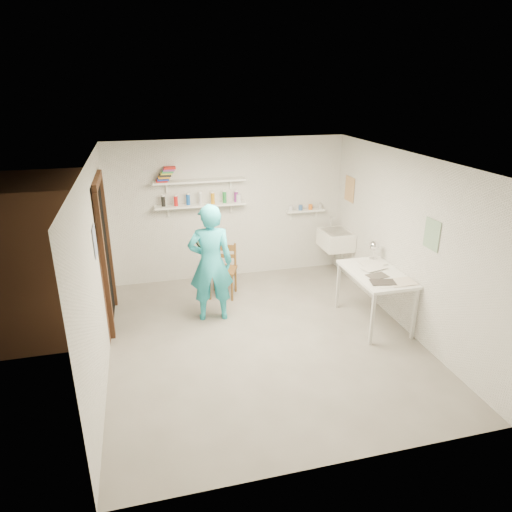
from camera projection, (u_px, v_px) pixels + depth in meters
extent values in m
cube|color=slate|center=(263.00, 339.00, 6.17)|extent=(4.00, 4.50, 0.02)
cube|color=silver|center=(264.00, 159.00, 5.30)|extent=(4.00, 4.50, 0.02)
cube|color=silver|center=(229.00, 210.00, 7.78)|extent=(4.00, 0.02, 2.40)
cube|color=silver|center=(337.00, 353.00, 3.70)|extent=(4.00, 0.02, 2.40)
cube|color=silver|center=(96.00, 271.00, 5.28)|extent=(0.02, 4.50, 2.40)
cube|color=silver|center=(406.00, 243.00, 6.20)|extent=(0.02, 4.50, 2.40)
cube|color=black|center=(105.00, 256.00, 6.30)|extent=(0.02, 0.90, 2.00)
cube|color=brown|center=(50.00, 257.00, 6.12)|extent=(1.40, 1.50, 2.10)
cube|color=brown|center=(97.00, 180.00, 5.93)|extent=(0.06, 1.05, 0.10)
cube|color=brown|center=(105.00, 269.00, 5.86)|extent=(0.06, 0.10, 2.00)
cube|color=brown|center=(108.00, 244.00, 6.76)|extent=(0.06, 0.10, 2.00)
cube|color=white|center=(201.00, 205.00, 7.50)|extent=(1.50, 0.22, 0.03)
cube|color=white|center=(200.00, 181.00, 7.35)|extent=(1.50, 0.22, 0.03)
cube|color=white|center=(305.00, 211.00, 8.04)|extent=(0.70, 0.14, 0.03)
cube|color=#334C7F|center=(95.00, 241.00, 5.20)|extent=(0.01, 0.28, 0.36)
cube|color=#995933|center=(350.00, 189.00, 7.70)|extent=(0.01, 0.34, 0.42)
cube|color=#3F724C|center=(432.00, 234.00, 5.59)|extent=(0.01, 0.30, 0.38)
cube|color=white|center=(336.00, 240.00, 7.86)|extent=(0.48, 0.60, 0.30)
imported|color=#27B0C3|center=(211.00, 263.00, 6.41)|extent=(0.67, 0.47, 1.72)
cylinder|color=beige|center=(206.00, 239.00, 6.50)|extent=(0.31, 0.07, 0.31)
cube|color=brown|center=(223.00, 270.00, 7.25)|extent=(0.53, 0.52, 0.89)
cube|color=white|center=(374.00, 298.00, 6.46)|extent=(0.70, 1.16, 0.78)
sphere|color=silver|center=(374.00, 245.00, 6.71)|extent=(0.15, 0.15, 0.15)
cylinder|color=black|center=(163.00, 201.00, 7.32)|extent=(0.06, 0.06, 0.17)
cylinder|color=red|center=(176.00, 201.00, 7.37)|extent=(0.06, 0.06, 0.17)
cylinder|color=blue|center=(188.00, 200.00, 7.41)|extent=(0.06, 0.06, 0.17)
cylinder|color=white|center=(200.00, 199.00, 7.46)|extent=(0.06, 0.06, 0.17)
cylinder|color=orange|center=(213.00, 198.00, 7.51)|extent=(0.06, 0.06, 0.17)
cylinder|color=#268C3F|center=(224.00, 198.00, 7.55)|extent=(0.06, 0.06, 0.17)
cylinder|color=#8C268C|center=(236.00, 197.00, 7.60)|extent=(0.06, 0.06, 0.17)
cube|color=red|center=(162.00, 181.00, 7.20)|extent=(0.18, 0.14, 0.03)
cube|color=#1933A5|center=(163.00, 179.00, 7.20)|extent=(0.18, 0.14, 0.03)
cube|color=orange|center=(164.00, 177.00, 7.19)|extent=(0.18, 0.14, 0.03)
cube|color=black|center=(165.00, 176.00, 7.19)|extent=(0.18, 0.14, 0.03)
cube|color=yellow|center=(166.00, 174.00, 7.18)|extent=(0.18, 0.14, 0.03)
cube|color=#338C4C|center=(168.00, 172.00, 7.18)|extent=(0.18, 0.14, 0.03)
cube|color=#8C3F8C|center=(169.00, 170.00, 7.17)|extent=(0.18, 0.14, 0.03)
cube|color=red|center=(170.00, 168.00, 7.17)|extent=(0.18, 0.14, 0.03)
cylinder|color=silver|center=(294.00, 208.00, 7.97)|extent=(0.07, 0.07, 0.09)
cylinder|color=#335999|center=(302.00, 207.00, 8.00)|extent=(0.07, 0.07, 0.09)
cylinder|color=orange|center=(309.00, 207.00, 8.03)|extent=(0.07, 0.07, 0.09)
cylinder|color=#999999|center=(317.00, 207.00, 8.07)|extent=(0.07, 0.07, 0.09)
cube|color=silver|center=(377.00, 272.00, 6.32)|extent=(0.30, 0.22, 0.00)
cube|color=#4C4742|center=(377.00, 272.00, 6.32)|extent=(0.30, 0.22, 0.00)
cube|color=beige|center=(377.00, 272.00, 6.32)|extent=(0.30, 0.22, 0.00)
cube|color=#383330|center=(377.00, 272.00, 6.32)|extent=(0.30, 0.22, 0.00)
cube|color=silver|center=(377.00, 271.00, 6.31)|extent=(0.30, 0.22, 0.00)
cube|color=silver|center=(377.00, 271.00, 6.31)|extent=(0.30, 0.22, 0.00)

